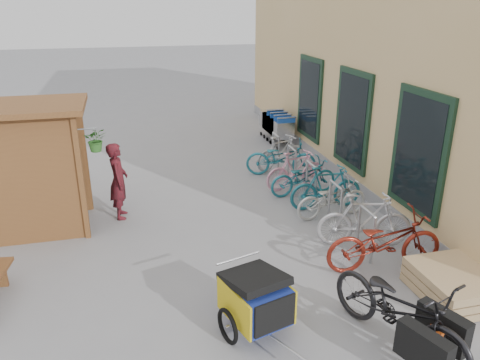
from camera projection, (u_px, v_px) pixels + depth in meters
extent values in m
plane|color=gray|center=(233.00, 274.00, 7.49)|extent=(80.00, 80.00, 0.00)
cube|color=tan|center=(441.00, 25.00, 11.79)|extent=(6.00, 13.00, 7.00)
cube|color=gray|center=(325.00, 160.00, 12.32)|extent=(0.18, 13.00, 0.30)
cube|color=black|center=(419.00, 153.00, 8.16)|extent=(0.06, 1.50, 2.20)
cube|color=black|center=(417.00, 153.00, 8.15)|extent=(0.02, 1.25, 1.95)
cube|color=black|center=(352.00, 120.00, 10.42)|extent=(0.06, 1.50, 2.20)
cube|color=black|center=(351.00, 120.00, 10.41)|extent=(0.02, 1.25, 1.95)
cube|color=black|center=(310.00, 98.00, 12.68)|extent=(0.06, 1.50, 2.20)
cube|color=black|center=(309.00, 98.00, 12.67)|extent=(0.02, 1.25, 1.95)
cube|color=brown|center=(81.00, 179.00, 8.22)|extent=(0.09, 0.09, 2.30)
cube|color=brown|center=(85.00, 157.00, 9.39)|extent=(0.09, 0.09, 2.30)
cube|color=brown|center=(26.00, 183.00, 8.04)|extent=(1.80, 0.05, 2.30)
cube|color=brown|center=(37.00, 161.00, 9.16)|extent=(1.80, 0.05, 2.30)
cube|color=brown|center=(21.00, 107.00, 8.17)|extent=(2.15, 1.65, 0.10)
cube|color=brown|center=(23.00, 185.00, 8.64)|extent=(1.30, 1.15, 0.04)
cube|color=brown|center=(17.00, 154.00, 8.43)|extent=(1.30, 1.15, 0.04)
cylinder|color=#A5A8AD|center=(86.00, 129.00, 7.93)|extent=(0.36, 0.02, 0.02)
imported|color=#2A5F21|center=(96.00, 140.00, 8.04)|extent=(0.38, 0.33, 0.42)
cylinder|color=#A5A8AD|center=(373.00, 241.00, 7.64)|extent=(0.05, 0.05, 0.84)
cylinder|color=#A5A8AD|center=(358.00, 227.00, 8.09)|extent=(0.05, 0.05, 0.84)
cylinder|color=#A5A8AD|center=(368.00, 211.00, 7.71)|extent=(0.05, 0.50, 0.05)
cylinder|color=#A5A8AD|center=(341.00, 211.00, 8.72)|extent=(0.05, 0.05, 0.84)
cylinder|color=#A5A8AD|center=(329.00, 200.00, 9.18)|extent=(0.05, 0.05, 0.84)
cylinder|color=#A5A8AD|center=(336.00, 185.00, 8.80)|extent=(0.05, 0.50, 0.05)
cylinder|color=#A5A8AD|center=(315.00, 187.00, 9.81)|extent=(0.05, 0.05, 0.84)
cylinder|color=#A5A8AD|center=(306.00, 179.00, 10.26)|extent=(0.05, 0.05, 0.84)
cylinder|color=#A5A8AD|center=(312.00, 165.00, 9.88)|extent=(0.05, 0.50, 0.05)
cylinder|color=#A5A8AD|center=(295.00, 169.00, 10.89)|extent=(0.05, 0.05, 0.84)
cylinder|color=#A5A8AD|center=(288.00, 162.00, 11.35)|extent=(0.05, 0.05, 0.84)
cylinder|color=#A5A8AD|center=(292.00, 148.00, 10.97)|extent=(0.05, 0.50, 0.05)
cylinder|color=#A5A8AD|center=(279.00, 153.00, 11.98)|extent=(0.05, 0.05, 0.84)
cylinder|color=#A5A8AD|center=(273.00, 148.00, 12.43)|extent=(0.05, 0.05, 0.84)
cylinder|color=#A5A8AD|center=(276.00, 135.00, 12.05)|extent=(0.05, 0.50, 0.05)
cube|color=tan|center=(453.00, 292.00, 6.89)|extent=(1.00, 1.20, 0.12)
cube|color=tan|center=(454.00, 284.00, 6.84)|extent=(1.00, 1.20, 0.12)
cube|color=tan|center=(456.00, 276.00, 6.78)|extent=(1.00, 1.20, 0.12)
cube|color=silver|center=(281.00, 128.00, 13.75)|extent=(0.53, 0.82, 0.50)
cube|color=#1B4FB3|center=(286.00, 120.00, 13.25)|extent=(0.53, 0.04, 0.17)
cylinder|color=silver|center=(287.00, 118.00, 13.20)|extent=(0.56, 0.03, 0.03)
cylinder|color=black|center=(278.00, 149.00, 13.58)|extent=(0.04, 0.12, 0.12)
cube|color=silver|center=(278.00, 125.00, 14.05)|extent=(0.53, 0.82, 0.50)
cube|color=#1B4FB3|center=(283.00, 117.00, 13.56)|extent=(0.53, 0.04, 0.17)
cylinder|color=silver|center=(283.00, 115.00, 13.51)|extent=(0.56, 0.03, 0.03)
cylinder|color=black|center=(274.00, 145.00, 13.89)|extent=(0.04, 0.12, 0.12)
cube|color=silver|center=(274.00, 122.00, 14.36)|extent=(0.53, 0.82, 0.50)
cube|color=#1B4FB3|center=(279.00, 115.00, 13.86)|extent=(0.53, 0.04, 0.17)
cylinder|color=silver|center=(279.00, 113.00, 13.81)|extent=(0.56, 0.03, 0.03)
cylinder|color=black|center=(271.00, 142.00, 14.19)|extent=(0.04, 0.12, 0.12)
cube|color=silver|center=(271.00, 120.00, 14.66)|extent=(0.53, 0.82, 0.50)
cube|color=#1B4FB3|center=(275.00, 112.00, 14.17)|extent=(0.53, 0.04, 0.17)
cylinder|color=silver|center=(276.00, 110.00, 14.12)|extent=(0.56, 0.03, 0.03)
cylinder|color=black|center=(267.00, 139.00, 14.50)|extent=(0.04, 0.12, 0.12)
cube|color=#1B2A99|center=(256.00, 299.00, 6.05)|extent=(0.84, 0.97, 0.48)
cube|color=gold|center=(234.00, 308.00, 5.89)|extent=(0.26, 0.80, 0.48)
cube|color=gold|center=(277.00, 292.00, 6.21)|extent=(0.26, 0.80, 0.48)
cube|color=black|center=(275.00, 316.00, 5.69)|extent=(0.57, 0.20, 0.44)
cube|color=black|center=(254.00, 278.00, 5.98)|extent=(0.88, 0.96, 0.24)
torus|color=black|center=(228.00, 326.00, 5.94)|extent=(0.19, 0.48, 0.48)
torus|color=black|center=(282.00, 306.00, 6.34)|extent=(0.19, 0.48, 0.48)
cylinder|color=#B7B7BC|center=(288.00, 348.00, 5.57)|extent=(0.23, 0.69, 0.03)
cylinder|color=#B7B7BC|center=(238.00, 258.00, 6.27)|extent=(0.65, 0.22, 0.03)
imported|color=black|center=(399.00, 309.00, 5.75)|extent=(1.36, 2.18, 1.08)
cube|color=black|center=(423.00, 349.00, 5.23)|extent=(0.39, 0.67, 0.45)
cube|color=black|center=(443.00, 328.00, 5.57)|extent=(0.39, 0.67, 0.45)
cube|color=#D04C13|center=(434.00, 334.00, 5.38)|extent=(0.17, 0.21, 0.12)
imported|color=maroon|center=(118.00, 181.00, 9.19)|extent=(0.39, 0.58, 1.54)
imported|color=maroon|center=(385.00, 241.00, 7.44)|extent=(1.96, 0.83, 1.01)
imported|color=silver|center=(364.00, 220.00, 8.18)|extent=(1.72, 0.87, 0.99)
imported|color=beige|center=(332.00, 198.00, 9.31)|extent=(1.57, 0.67, 0.80)
imported|color=#1F6A7C|center=(326.00, 188.00, 9.67)|extent=(1.57, 0.47, 0.94)
imported|color=#1F6A7C|center=(303.00, 177.00, 10.40)|extent=(1.61, 0.69, 0.83)
imported|color=#F8A0BD|center=(296.00, 170.00, 10.71)|extent=(1.55, 0.66, 0.90)
imported|color=#1F6A7C|center=(281.00, 158.00, 11.54)|extent=(1.83, 1.07, 0.91)
imported|color=silver|center=(281.00, 152.00, 11.99)|extent=(1.52, 0.84, 0.88)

